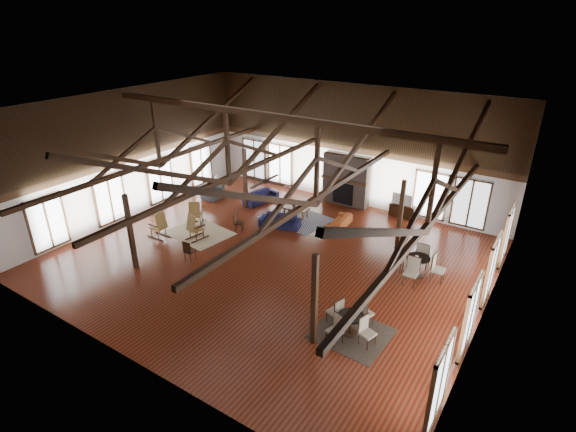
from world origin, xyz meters
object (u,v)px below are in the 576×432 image
Objects in this scene: armchair at (212,192)px; sofa_orange at (339,222)px; sofa_navy_left at (261,197)px; cafe_table_far at (418,263)px; coffee_table at (296,209)px; cafe_table_near at (351,321)px; tv_console at (403,210)px; sofa_navy_front at (280,221)px.

sofa_orange is at bearing -89.11° from armchair.
cafe_table_far is (9.14, -2.54, 0.25)m from sofa_navy_left.
armchair reaches higher than sofa_orange.
cafe_table_far is at bearing -20.14° from coffee_table.
tv_console is (-1.70, 9.28, -0.17)m from cafe_table_near.
sofa_orange is at bearing -126.64° from tv_console.
cafe_table_far is at bearing 82.01° from cafe_table_near.
sofa_navy_front is 0.93× the size of cafe_table_far.
armchair is (-4.98, 0.90, 0.09)m from sofa_navy_front.
sofa_navy_left is 4.80m from sofa_orange.
sofa_orange is (2.31, 1.45, -0.02)m from sofa_navy_front.
cafe_table_near is at bearing -97.99° from cafe_table_far.
cafe_table_far is at bearing -21.49° from sofa_navy_front.
tv_console reaches higher than sofa_navy_left.
sofa_navy_front is at bearing -94.58° from coffee_table.
sofa_navy_left is at bearing -99.96° from sofa_orange.
sofa_orange is at bearing 119.71° from cafe_table_near.
sofa_navy_left is at bearing -72.14° from armchair.
coffee_table is (0.03, 1.33, 0.15)m from sofa_navy_front.
cafe_table_near is at bearing -50.30° from coffee_table.
sofa_navy_left is at bearing 164.46° from cafe_table_far.
sofa_navy_left is at bearing 164.08° from coffee_table.
coffee_table is 5.18m from tv_console.
sofa_navy_front is 5.06m from armchair.
sofa_navy_front is at bearing -136.07° from tv_console.
coffee_table is (2.50, -0.55, 0.14)m from sofa_navy_left.
armchair is at bearing -90.54° from sofa_orange.
sofa_navy_left is at bearing 140.70° from cafe_table_near.
sofa_orange reaches higher than coffee_table.
cafe_table_far is (11.65, -1.56, 0.17)m from armchair.
cafe_table_far is at bearing -101.09° from armchair.
sofa_navy_front is at bearing -116.71° from sofa_navy_left.
sofa_navy_left is 1.74× the size of armchair.
tv_console is at bearing -74.03° from armchair.
cafe_table_near reaches higher than coffee_table.
tv_console is at bearing 115.60° from cafe_table_far.
sofa_navy_left is 1.05× the size of cafe_table_near.
sofa_orange is 0.86× the size of cafe_table_far.
sofa_navy_front is 1.07× the size of sofa_orange.
tv_console reaches higher than sofa_orange.
coffee_table is 1.04× the size of tv_console.
coffee_table is at bearing -88.57° from armchair.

